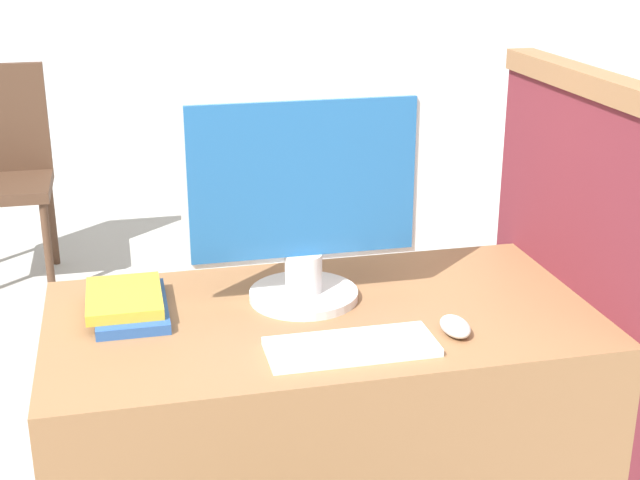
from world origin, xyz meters
name	(u,v)px	position (x,y,z in m)	size (l,w,h in m)	color
desk	(322,465)	(0.00, 0.31, 0.39)	(1.18, 0.63, 0.78)	#8C603D
carrel_divider	(565,330)	(0.62, 0.36, 0.65)	(0.07, 0.73, 1.27)	maroon
monitor	(303,202)	(-0.02, 0.40, 1.01)	(0.52, 0.25, 0.47)	silver
keyboard	(351,347)	(0.02, 0.13, 0.79)	(0.34, 0.14, 0.02)	white
mouse	(455,326)	(0.24, 0.15, 0.79)	(0.06, 0.10, 0.03)	silver
book_stack	(128,303)	(-0.41, 0.41, 0.80)	(0.17, 0.26, 0.05)	#285199
far_chair	(0,163)	(-0.93, 2.72, 0.54)	(0.44, 0.44, 0.97)	#4C3323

